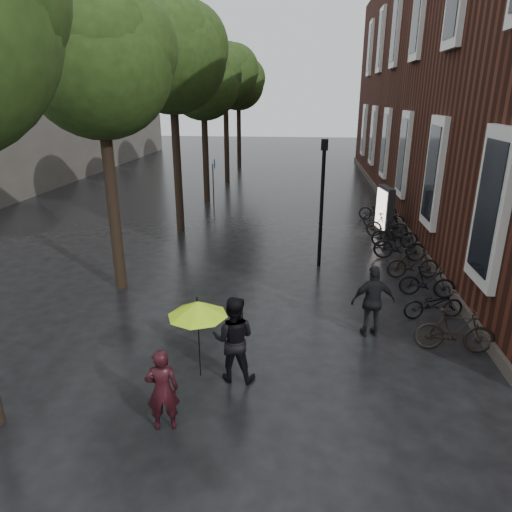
# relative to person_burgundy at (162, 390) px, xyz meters

# --- Properties ---
(ground) EXTENTS (120.00, 120.00, 0.00)m
(ground) POSITION_rel_person_burgundy_xyz_m (1.01, -1.20, -0.76)
(ground) COLOR black
(brick_building) EXTENTS (10.20, 33.20, 12.00)m
(brick_building) POSITION_rel_person_burgundy_xyz_m (11.48, 18.26, 5.24)
(brick_building) COLOR #38160F
(brick_building) RESTS_ON ground
(street_trees) EXTENTS (4.33, 34.03, 8.91)m
(street_trees) POSITION_rel_person_burgundy_xyz_m (-2.98, 14.71, 5.58)
(street_trees) COLOR black
(street_trees) RESTS_ON ground
(person_burgundy) EXTENTS (0.63, 0.49, 1.51)m
(person_burgundy) POSITION_rel_person_burgundy_xyz_m (0.00, 0.00, 0.00)
(person_burgundy) COLOR black
(person_burgundy) RESTS_ON ground
(person_black) EXTENTS (0.89, 0.70, 1.78)m
(person_black) POSITION_rel_person_burgundy_xyz_m (0.96, 1.57, 0.13)
(person_black) COLOR black
(person_black) RESTS_ON ground
(lime_umbrella) EXTENTS (1.07, 1.07, 1.58)m
(lime_umbrella) POSITION_rel_person_burgundy_xyz_m (0.46, 0.81, 1.14)
(lime_umbrella) COLOR black
(lime_umbrella) RESTS_ON ground
(pedestrian_walking) EXTENTS (1.08, 0.59, 1.74)m
(pedestrian_walking) POSITION_rel_person_burgundy_xyz_m (3.92, 3.68, 0.12)
(pedestrian_walking) COLOR black
(pedestrian_walking) RESTS_ON ground
(parked_bicycles) EXTENTS (1.89, 12.13, 1.05)m
(parked_bicycles) POSITION_rel_person_burgundy_xyz_m (5.63, 9.26, -0.28)
(parked_bicycles) COLOR black
(parked_bicycles) RESTS_ON ground
(ad_lightbox) EXTENTS (0.30, 1.31, 1.97)m
(ad_lightbox) POSITION_rel_person_burgundy_xyz_m (5.48, 12.26, 0.23)
(ad_lightbox) COLOR black
(ad_lightbox) RESTS_ON ground
(lamp_post) EXTENTS (0.21, 0.21, 4.14)m
(lamp_post) POSITION_rel_person_burgundy_xyz_m (2.80, 8.27, 1.76)
(lamp_post) COLOR black
(lamp_post) RESTS_ON ground
(cycle_sign) EXTENTS (0.13, 0.45, 2.48)m
(cycle_sign) POSITION_rel_person_burgundy_xyz_m (-2.24, 15.88, 0.88)
(cycle_sign) COLOR #262628
(cycle_sign) RESTS_ON ground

